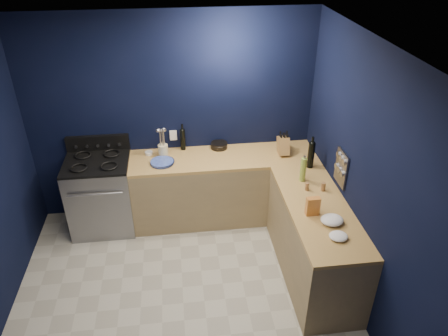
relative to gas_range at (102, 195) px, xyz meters
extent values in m
cube|color=#AEAA99|center=(0.93, -1.42, -0.47)|extent=(3.50, 3.50, 0.02)
cube|color=silver|center=(0.93, -1.42, 2.15)|extent=(3.50, 3.50, 0.02)
cube|color=black|center=(0.93, 0.34, 0.84)|extent=(3.50, 0.02, 2.60)
cube|color=black|center=(2.69, -1.42, 0.84)|extent=(0.02, 3.50, 2.60)
cube|color=#977E54|center=(1.53, 0.02, -0.03)|extent=(2.30, 0.63, 0.86)
cube|color=olive|center=(1.53, 0.02, 0.42)|extent=(2.30, 0.63, 0.04)
cube|color=#977E54|center=(2.37, -1.13, -0.03)|extent=(0.63, 1.67, 0.86)
cube|color=olive|center=(2.37, -1.13, 0.42)|extent=(0.63, 1.67, 0.04)
cube|color=gray|center=(0.00, 0.00, 0.00)|extent=(0.76, 0.66, 0.92)
cube|color=black|center=(0.00, -0.32, -0.01)|extent=(0.59, 0.02, 0.42)
cube|color=black|center=(0.00, 0.00, 0.48)|extent=(0.76, 0.66, 0.03)
cube|color=black|center=(0.00, 0.30, 0.58)|extent=(0.76, 0.06, 0.20)
cube|color=gray|center=(2.67, -0.87, 0.72)|extent=(0.02, 0.28, 0.38)
cube|color=white|center=(0.93, 0.32, 0.62)|extent=(0.09, 0.02, 0.13)
cylinder|color=#2D3799|center=(0.78, -0.06, 0.46)|extent=(0.35, 0.35, 0.03)
cylinder|color=white|center=(0.61, 0.19, 0.46)|extent=(0.10, 0.10, 0.04)
cylinder|color=beige|center=(0.80, 0.13, 0.52)|extent=(0.14, 0.14, 0.15)
cylinder|color=black|center=(1.04, 0.27, 0.57)|extent=(0.07, 0.07, 0.27)
cylinder|color=black|center=(1.50, 0.24, 0.48)|extent=(0.21, 0.21, 0.08)
cube|color=olive|center=(2.27, 0.01, 0.55)|extent=(0.12, 0.26, 0.27)
cylinder|color=black|center=(2.51, -0.35, 0.60)|extent=(0.10, 0.10, 0.32)
cylinder|color=#8AA53D|center=(2.34, -0.63, 0.58)|extent=(0.09, 0.09, 0.28)
cylinder|color=olive|center=(2.33, -0.82, 0.48)|extent=(0.04, 0.04, 0.09)
cylinder|color=olive|center=(2.50, -0.85, 0.49)|extent=(0.06, 0.06, 0.10)
cube|color=#AE1429|center=(2.26, -1.25, 0.54)|extent=(0.13, 0.06, 0.20)
ellipsoid|color=white|center=(2.40, -1.41, 0.48)|extent=(0.27, 0.25, 0.08)
ellipsoid|color=white|center=(2.39, -1.64, 0.47)|extent=(0.22, 0.21, 0.05)
camera|label=1|loc=(0.97, -4.48, 3.00)|focal=33.86mm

